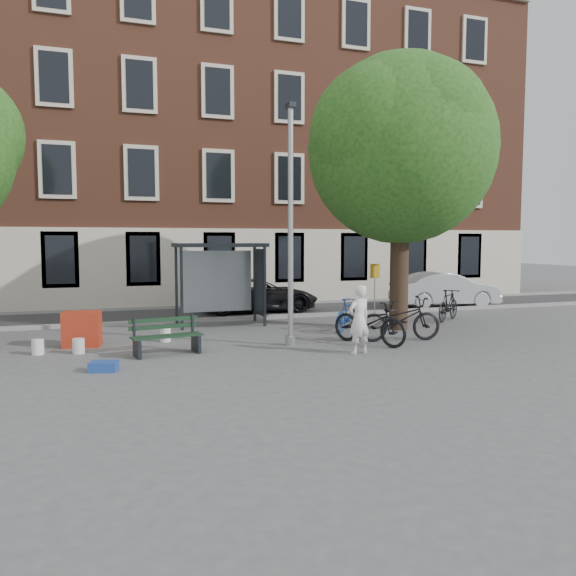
% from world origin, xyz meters
% --- Properties ---
extents(ground, '(90.00, 90.00, 0.00)m').
position_xyz_m(ground, '(0.00, 0.00, 0.00)').
color(ground, '#4C4C4F').
rests_on(ground, ground).
extents(road, '(40.00, 4.00, 0.01)m').
position_xyz_m(road, '(0.00, 7.00, 0.01)').
color(road, '#28282B').
rests_on(road, ground).
extents(curb_near, '(40.00, 0.25, 0.12)m').
position_xyz_m(curb_near, '(0.00, 5.00, 0.06)').
color(curb_near, gray).
rests_on(curb_near, ground).
extents(curb_far, '(40.00, 0.25, 0.12)m').
position_xyz_m(curb_far, '(0.00, 9.00, 0.06)').
color(curb_far, gray).
rests_on(curb_far, ground).
extents(building_row, '(30.00, 8.00, 14.00)m').
position_xyz_m(building_row, '(0.00, 13.00, 7.00)').
color(building_row, brown).
rests_on(building_row, ground).
extents(lamppost, '(0.28, 0.35, 6.11)m').
position_xyz_m(lamppost, '(0.00, 0.00, 2.78)').
color(lamppost, '#9EA0A3').
rests_on(lamppost, ground).
extents(tree_right, '(5.76, 5.60, 8.20)m').
position_xyz_m(tree_right, '(4.01, 1.38, 5.62)').
color(tree_right, black).
rests_on(tree_right, ground).
extents(bus_shelter, '(2.85, 1.45, 2.62)m').
position_xyz_m(bus_shelter, '(-0.61, 4.11, 1.92)').
color(bus_shelter, '#1E2328').
rests_on(bus_shelter, ground).
extents(painter, '(0.68, 0.53, 1.65)m').
position_xyz_m(painter, '(1.20, -1.54, 0.82)').
color(painter, white).
rests_on(painter, ground).
extents(bench, '(1.73, 0.83, 0.86)m').
position_xyz_m(bench, '(-3.16, -0.16, 0.39)').
color(bench, '#1E2328').
rests_on(bench, ground).
extents(bike_a, '(2.35, 1.10, 1.19)m').
position_xyz_m(bike_a, '(3.00, -0.33, 0.59)').
color(bike_a, black).
rests_on(bike_a, ground).
extents(bike_b, '(1.59, 1.39, 0.99)m').
position_xyz_m(bike_b, '(2.42, 1.67, 0.50)').
color(bike_b, navy).
rests_on(bike_b, ground).
extents(bike_c, '(1.74, 2.34, 1.18)m').
position_xyz_m(bike_c, '(2.00, -0.50, 0.59)').
color(bike_c, black).
rests_on(bike_c, ground).
extents(bike_d, '(1.74, 1.48, 1.08)m').
position_xyz_m(bike_d, '(6.50, 2.55, 0.54)').
color(bike_d, black).
rests_on(bike_d, ground).
extents(car_dark, '(4.58, 2.15, 1.27)m').
position_xyz_m(car_dark, '(1.12, 7.04, 0.63)').
color(car_dark, black).
rests_on(car_dark, ground).
extents(car_silver, '(4.47, 1.93, 1.43)m').
position_xyz_m(car_silver, '(8.71, 6.00, 0.71)').
color(car_silver, '#AEB0B6').
rests_on(car_silver, ground).
extents(red_stand, '(0.99, 0.74, 0.90)m').
position_xyz_m(red_stand, '(-5.09, 1.55, 0.45)').
color(red_stand, '#A52A16').
rests_on(red_stand, ground).
extents(blue_crate, '(0.63, 0.52, 0.20)m').
position_xyz_m(blue_crate, '(-4.60, -1.50, 0.10)').
color(blue_crate, '#1F4191').
rests_on(blue_crate, ground).
extents(bucket_a, '(0.33, 0.33, 0.36)m').
position_xyz_m(bucket_a, '(-6.06, 0.80, 0.18)').
color(bucket_a, silver).
rests_on(bucket_a, ground).
extents(bucket_b, '(0.28, 0.28, 0.36)m').
position_xyz_m(bucket_b, '(-5.15, 0.62, 0.18)').
color(bucket_b, silver).
rests_on(bucket_b, ground).
extents(bucket_c, '(0.31, 0.31, 0.36)m').
position_xyz_m(bucket_c, '(-3.00, 1.59, 0.18)').
color(bucket_c, white).
rests_on(bucket_c, ground).
extents(notice_sign, '(0.34, 0.06, 1.97)m').
position_xyz_m(notice_sign, '(3.57, 2.25, 1.44)').
color(notice_sign, '#9EA0A3').
rests_on(notice_sign, ground).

